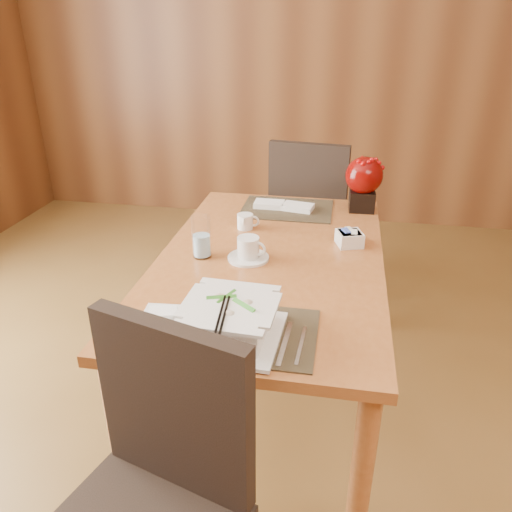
% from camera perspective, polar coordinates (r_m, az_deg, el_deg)
% --- Properties ---
extents(ground, '(6.00, 6.00, 0.00)m').
position_cam_1_polar(ground, '(2.05, -1.48, -27.14)').
color(ground, brown).
rests_on(ground, ground).
extents(back_wall, '(5.00, 0.02, 2.80)m').
position_cam_1_polar(back_wall, '(4.22, 7.13, 22.51)').
color(back_wall, brown).
rests_on(back_wall, ground).
extents(dining_table, '(0.90, 1.50, 0.75)m').
position_cam_1_polar(dining_table, '(2.07, 1.64, -2.46)').
color(dining_table, '#A25D2D').
rests_on(dining_table, ground).
extents(placemat_near, '(0.45, 0.33, 0.01)m').
position_cam_1_polar(placemat_near, '(1.56, -1.42, -8.70)').
color(placemat_near, black).
rests_on(placemat_near, dining_table).
extents(placemat_far, '(0.45, 0.33, 0.01)m').
position_cam_1_polar(placemat_far, '(2.53, 3.56, 5.39)').
color(placemat_far, black).
rests_on(placemat_far, dining_table).
extents(soup_setting, '(0.31, 0.31, 0.12)m').
position_cam_1_polar(soup_setting, '(1.50, -2.97, -7.46)').
color(soup_setting, silver).
rests_on(soup_setting, dining_table).
extents(coffee_cup, '(0.17, 0.17, 0.09)m').
position_cam_1_polar(coffee_cup, '(1.99, -0.89, 0.71)').
color(coffee_cup, silver).
rests_on(coffee_cup, dining_table).
extents(water_glass, '(0.08, 0.08, 0.17)m').
position_cam_1_polar(water_glass, '(2.00, -6.26, 2.23)').
color(water_glass, white).
rests_on(water_glass, dining_table).
extents(creamer_jug, '(0.10, 0.10, 0.07)m').
position_cam_1_polar(creamer_jug, '(2.28, -1.26, 3.98)').
color(creamer_jug, silver).
rests_on(creamer_jug, dining_table).
extents(sugar_caddy, '(0.13, 0.13, 0.06)m').
position_cam_1_polar(sugar_caddy, '(2.15, 10.63, 1.98)').
color(sugar_caddy, silver).
rests_on(sugar_caddy, dining_table).
extents(berry_decor, '(0.18, 0.18, 0.27)m').
position_cam_1_polar(berry_decor, '(2.53, 12.20, 8.44)').
color(berry_decor, black).
rests_on(berry_decor, dining_table).
extents(napkins_far, '(0.31, 0.14, 0.03)m').
position_cam_1_polar(napkins_far, '(2.52, 3.39, 5.75)').
color(napkins_far, white).
rests_on(napkins_far, dining_table).
extents(bread_plate, '(0.15, 0.15, 0.01)m').
position_cam_1_polar(bread_plate, '(1.65, -10.57, -6.79)').
color(bread_plate, silver).
rests_on(bread_plate, dining_table).
extents(near_chair, '(0.57, 0.57, 0.99)m').
position_cam_1_polar(near_chair, '(1.40, -11.92, -25.11)').
color(near_chair, black).
rests_on(near_chair, ground).
extents(far_chair, '(0.52, 0.53, 1.01)m').
position_cam_1_polar(far_chair, '(3.03, 6.25, 5.07)').
color(far_chair, black).
rests_on(far_chair, ground).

